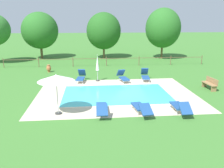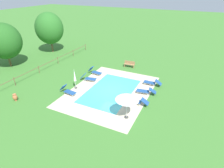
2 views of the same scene
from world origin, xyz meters
name	(u,v)px [view 2 (image 2 of 2)]	position (x,y,z in m)	size (l,w,h in m)	color
ground_plane	(111,91)	(0.00, 0.00, 0.00)	(160.00, 160.00, 0.00)	#3D752D
pool_deck_paving	(111,91)	(0.00, 0.00, 0.00)	(10.95, 8.20, 0.01)	beige
swimming_pool_water	(111,91)	(0.00, 0.00, 0.01)	(7.33, 4.58, 0.01)	#42CCD6
pool_coping_rim	(111,91)	(0.00, 0.00, 0.01)	(7.81, 5.06, 0.01)	beige
sun_lounger_north_near_steps	(88,78)	(0.97, 3.43, 0.39)	(0.93, 1.99, 0.94)	navy
sun_lounger_north_mid	(138,101)	(-1.19, -3.47, 0.36)	(0.65, 2.07, 0.75)	navy
sun_lounger_north_far	(68,91)	(-2.56, 3.74, 0.39)	(0.82, 1.93, 0.97)	navy
sun_lounger_north_end	(152,82)	(3.16, -3.74, 0.36)	(0.61, 2.04, 0.79)	navy
sun_lounger_south_near_corner	(95,72)	(2.92, 3.66, 0.39)	(0.83, 1.92, 0.99)	navy
sun_lounger_south_mid	(146,91)	(0.98, -3.62, 0.36)	(0.90, 2.12, 0.74)	navy
patio_umbrella_open_foreground	(127,98)	(-3.58, -3.26, 2.02)	(1.98, 1.98, 2.25)	#383838
patio_umbrella_closed_row_west	(75,77)	(-1.16, 3.78, 1.43)	(0.32, 0.32, 2.25)	#383838
wooden_bench_lawn_side	(129,64)	(7.09, 0.52, 0.47)	(0.54, 1.53, 0.87)	#937047
terracotta_urn_near_fence	(15,97)	(-5.85, 7.70, 0.40)	(0.45, 0.45, 0.74)	#B7663D
perimeter_fence	(39,68)	(0.06, 10.40, 0.70)	(22.31, 0.08, 1.05)	brown
tree_far_west	(49,28)	(7.76, 14.94, 3.98)	(4.53, 4.53, 6.53)	brown
tree_west_mid	(4,41)	(0.11, 15.87, 3.60)	(4.48, 4.48, 5.99)	brown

